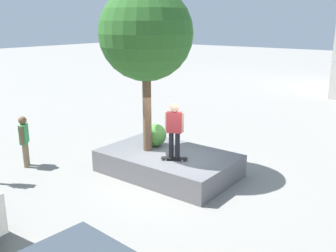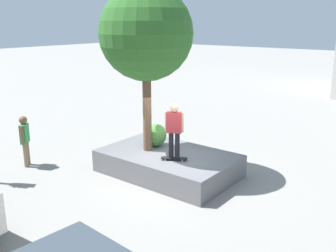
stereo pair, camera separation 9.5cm
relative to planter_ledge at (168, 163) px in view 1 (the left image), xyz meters
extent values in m
plane|color=gray|center=(-0.38, 0.28, -0.36)|extent=(120.00, 120.00, 0.00)
cube|color=slate|center=(0.00, 0.00, 0.00)|extent=(4.28, 2.68, 0.72)
cylinder|color=brown|center=(0.71, 0.18, 1.83)|extent=(0.28, 0.28, 2.95)
sphere|color=#2D6628|center=(0.71, 0.18, 4.11)|extent=(2.90, 2.90, 2.90)
sphere|color=#4C8C3D|center=(0.78, -0.31, 0.75)|extent=(0.77, 0.77, 0.77)
cube|color=black|center=(-0.55, 0.41, 0.43)|extent=(0.79, 0.59, 0.02)
sphere|color=beige|center=(-0.73, 0.21, 0.39)|extent=(0.06, 0.06, 0.06)
sphere|color=beige|center=(-0.82, 0.35, 0.39)|extent=(0.06, 0.06, 0.06)
sphere|color=beige|center=(-0.29, 0.47, 0.39)|extent=(0.06, 0.06, 0.06)
sphere|color=beige|center=(-0.38, 0.61, 0.39)|extent=(0.06, 0.06, 0.06)
cylinder|color=black|center=(-0.47, 0.45, 0.84)|extent=(0.15, 0.15, 0.81)
cylinder|color=black|center=(-0.64, 0.37, 0.84)|extent=(0.15, 0.15, 0.81)
cube|color=#B23338|center=(-0.55, 0.41, 1.56)|extent=(0.50, 0.36, 0.63)
cylinder|color=#D8AD8C|center=(-0.34, 0.51, 1.57)|extent=(0.10, 0.10, 0.60)
cylinder|color=#D8AD8C|center=(-0.77, 0.31, 1.57)|extent=(0.10, 0.10, 0.60)
sphere|color=#D8AD8C|center=(-0.55, 0.41, 2.00)|extent=(0.26, 0.26, 0.26)
cylinder|color=#847056|center=(4.22, 2.49, 0.06)|extent=(0.15, 0.15, 0.84)
cylinder|color=#847056|center=(4.35, 2.34, 0.06)|extent=(0.15, 0.15, 0.84)
cube|color=#338C4C|center=(4.29, 2.41, 0.80)|extent=(0.47, 0.49, 0.66)
cylinder|color=brown|center=(4.12, 2.60, 0.82)|extent=(0.10, 0.10, 0.62)
cylinder|color=brown|center=(4.45, 2.23, 0.82)|extent=(0.10, 0.10, 0.62)
sphere|color=brown|center=(4.29, 2.41, 1.27)|extent=(0.27, 0.27, 0.27)
camera|label=1|loc=(-7.06, 9.26, 4.48)|focal=40.79mm
camera|label=2|loc=(-7.13, 9.21, 4.48)|focal=40.79mm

